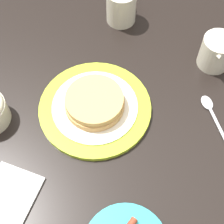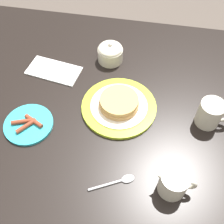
{
  "view_description": "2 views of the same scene",
  "coord_description": "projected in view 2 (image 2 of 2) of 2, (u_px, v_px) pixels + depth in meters",
  "views": [
    {
      "loc": [
        -0.44,
        -0.13,
        1.44
      ],
      "look_at": [
        -0.06,
        -0.05,
        0.8
      ],
      "focal_mm": 55.0,
      "sensor_mm": 36.0,
      "label": 1
    },
    {
      "loc": [
        0.03,
        -0.59,
        1.54
      ],
      "look_at": [
        -0.06,
        -0.05,
        0.8
      ],
      "focal_mm": 45.0,
      "sensor_mm": 36.0,
      "label": 2
    }
  ],
  "objects": [
    {
      "name": "pancake_plate",
      "position": [
        119.0,
        105.0,
        0.96
      ],
      "size": [
        0.26,
        0.26,
        0.05
      ],
      "color": "#AAC628",
      "rests_on": "dining_table"
    },
    {
      "name": "napkin",
      "position": [
        54.0,
        71.0,
        1.07
      ],
      "size": [
        0.21,
        0.13,
        0.01
      ],
      "color": "white",
      "rests_on": "dining_table"
    },
    {
      "name": "sugar_bowl",
      "position": [
        110.0,
        52.0,
        1.08
      ],
      "size": [
        0.1,
        0.1,
        0.09
      ],
      "color": "beige",
      "rests_on": "dining_table"
    },
    {
      "name": "creamer_pitcher",
      "position": [
        173.0,
        183.0,
        0.77
      ],
      "size": [
        0.12,
        0.08,
        0.09
      ],
      "color": "beige",
      "rests_on": "dining_table"
    },
    {
      "name": "side_plate_bacon",
      "position": [
        28.0,
        124.0,
        0.92
      ],
      "size": [
        0.16,
        0.16,
        0.02
      ],
      "color": "#2DADBC",
      "rests_on": "dining_table"
    },
    {
      "name": "spoon",
      "position": [
        119.0,
        181.0,
        0.81
      ],
      "size": [
        0.13,
        0.08,
        0.01
      ],
      "color": "silver",
      "rests_on": "dining_table"
    },
    {
      "name": "ground_plane",
      "position": [
        125.0,
        188.0,
        1.59
      ],
      "size": [
        8.0,
        8.0,
        0.0
      ],
      "primitive_type": "plane",
      "color": "#51473F"
    },
    {
      "name": "dining_table",
      "position": [
        131.0,
        124.0,
        1.06
      ],
      "size": [
        1.54,
        0.97,
        0.77
      ],
      "color": "black",
      "rests_on": "ground_plane"
    },
    {
      "name": "coffee_mug",
      "position": [
        211.0,
        113.0,
        0.9
      ],
      "size": [
        0.11,
        0.08,
        0.09
      ],
      "color": "beige",
      "rests_on": "dining_table"
    }
  ]
}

